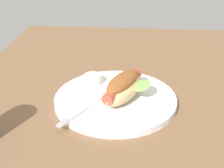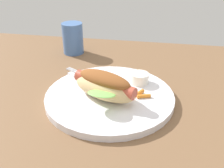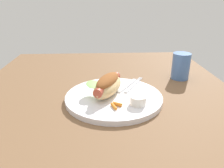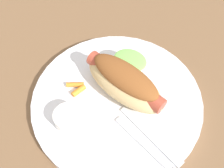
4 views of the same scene
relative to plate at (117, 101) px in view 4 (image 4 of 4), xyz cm
name	(u,v)px [view 4 (image 4 of 4)]	position (x,y,z in cm)	size (l,w,h in cm)	color
ground_plane	(111,90)	(-1.96, 2.94, -1.70)	(120.00, 90.00, 1.80)	brown
plate	(117,101)	(0.00, 0.00, 0.00)	(30.03, 30.03, 1.60)	white
hot_dog	(125,81)	(0.82, 1.90, 4.00)	(16.88, 13.18, 6.20)	#DBB77A
sauce_ramekin	(68,118)	(-6.36, -6.57, 2.08)	(4.65, 4.65, 2.56)	white
fork	(149,148)	(7.35, -7.20, 1.00)	(13.30, 8.32, 0.40)	silver
knife	(151,135)	(7.15, -5.01, 0.98)	(13.15, 1.40, 0.36)	silver
carrot_garnish	(77,88)	(-7.40, -0.14, 1.26)	(3.80, 3.36, 0.99)	orange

